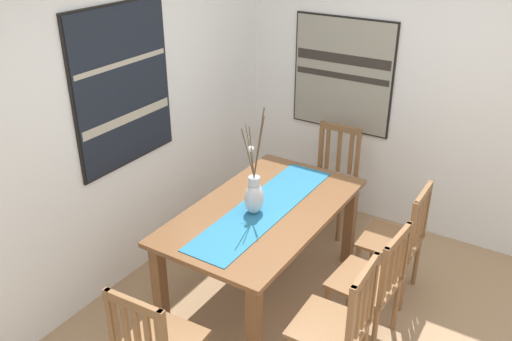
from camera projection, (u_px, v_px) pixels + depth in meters
The scene contains 11 objects.
wall_back at pixel (120, 114), 4.03m from camera, with size 6.40×0.12×2.70m, color white.
wall_side at pixel (440, 89), 4.55m from camera, with size 0.12×6.40×2.70m, color white.
dining_table at pixel (264, 222), 3.98m from camera, with size 1.64×0.93×0.77m.
table_runner at pixel (264, 208), 3.93m from camera, with size 1.51×0.36×0.01m, color #236B93.
centerpiece_vase at pixel (254, 195), 3.81m from camera, with size 0.25×0.19×0.78m.
chair_0 at pixel (373, 281), 3.63m from camera, with size 0.45×0.45×0.90m.
chair_2 at pixel (332, 177), 4.97m from camera, with size 0.44×0.44×0.96m.
chair_3 at pixel (338, 325), 3.24m from camera, with size 0.43×0.43×0.96m.
chair_4 at pixel (398, 239), 4.07m from camera, with size 0.43×0.43×0.93m.
painting_on_back_wall at pixel (123, 87), 3.89m from camera, with size 0.93×0.05×1.18m.
painting_on_side_wall at pixel (343, 75), 4.91m from camera, with size 0.05×0.96×1.04m.
Camera 1 is at (-2.67, -1.02, 2.77)m, focal length 37.99 mm.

